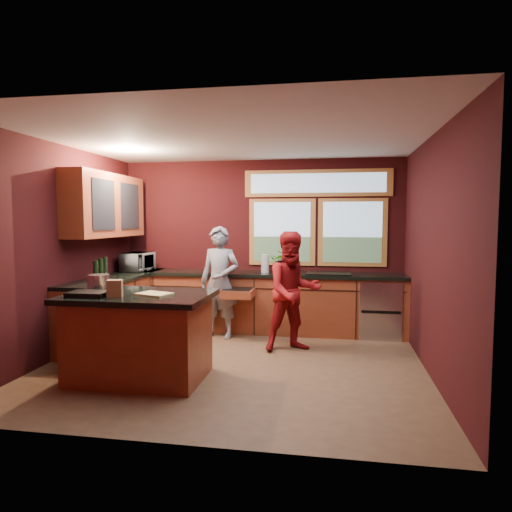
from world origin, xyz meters
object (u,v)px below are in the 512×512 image
(island, at_px, (140,336))
(stock_pot, at_px, (99,282))
(person_grey, at_px, (220,282))
(cutting_board, at_px, (154,294))
(person_red, at_px, (293,291))

(island, bearing_deg, stock_pot, 164.74)
(person_grey, bearing_deg, cutting_board, -87.85)
(person_grey, relative_size, stock_pot, 6.88)
(person_red, relative_size, cutting_board, 4.56)
(island, xyz_separation_m, cutting_board, (0.20, -0.05, 0.48))
(island, distance_m, cutting_board, 0.52)
(person_red, bearing_deg, island, -163.10)
(cutting_board, distance_m, stock_pot, 0.78)
(person_grey, height_order, person_red, person_grey)
(cutting_board, height_order, stock_pot, stock_pot)
(island, distance_m, person_grey, 1.95)
(island, height_order, person_red, person_red)
(island, xyz_separation_m, person_red, (1.56, 1.38, 0.32))
(person_red, distance_m, cutting_board, 1.98)
(person_grey, bearing_deg, person_red, -14.59)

